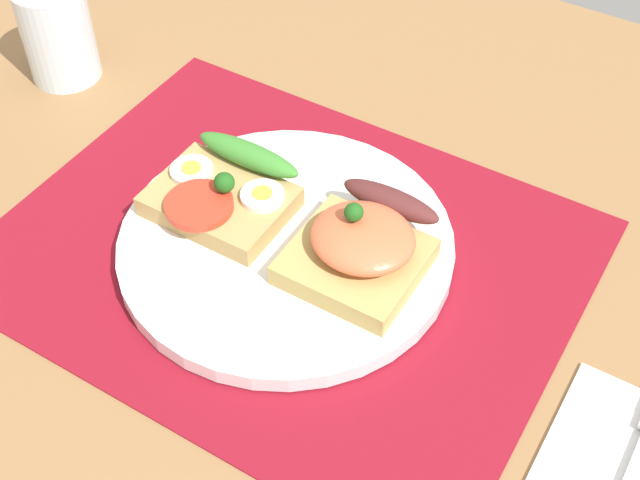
{
  "coord_description": "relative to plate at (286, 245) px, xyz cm",
  "views": [
    {
      "loc": [
        25.23,
        -36.63,
        48.94
      ],
      "look_at": [
        3.0,
        0.0,
        3.19
      ],
      "focal_mm": 48.58,
      "sensor_mm": 36.0,
      "label": 1
    }
  ],
  "objects": [
    {
      "name": "sandwich_salmon",
      "position": [
        6.02,
        1.03,
        2.57
      ],
      "size": [
        9.27,
        10.29,
        5.33
      ],
      "color": "tan",
      "rests_on": "plate"
    },
    {
      "name": "plate",
      "position": [
        0.0,
        0.0,
        0.0
      ],
      "size": [
        25.34,
        25.34,
        1.39
      ],
      "primitive_type": "cylinder",
      "color": "white",
      "rests_on": "placemat"
    },
    {
      "name": "ground_plane",
      "position": [
        0.0,
        0.0,
        -2.59
      ],
      "size": [
        120.0,
        90.0,
        3.2
      ],
      "primitive_type": "cube",
      "color": "olive"
    },
    {
      "name": "fork",
      "position": [
        28.23,
        -3.6,
        -0.23
      ],
      "size": [
        1.62,
        13.18,
        0.32
      ],
      "color": "#B7B7BC",
      "rests_on": "napkin"
    },
    {
      "name": "sandwich_egg_tomato",
      "position": [
        -5.98,
        0.38,
        2.07
      ],
      "size": [
        10.44,
        9.72,
        3.94
      ],
      "color": "tan",
      "rests_on": "plate"
    },
    {
      "name": "placemat",
      "position": [
        0.0,
        0.0,
        -0.84
      ],
      "size": [
        42.75,
        33.57,
        0.3
      ],
      "primitive_type": "cube",
      "color": "maroon",
      "rests_on": "ground_plane"
    },
    {
      "name": "drinking_glass",
      "position": [
        -30.1,
        8.58,
        3.54
      ],
      "size": [
        6.44,
        6.44,
        9.06
      ],
      "primitive_type": "cylinder",
      "color": "silver",
      "rests_on": "ground_plane"
    }
  ]
}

